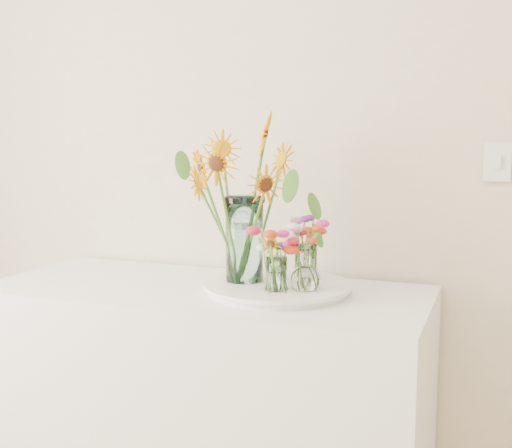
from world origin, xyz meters
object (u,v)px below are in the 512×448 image
object	(u,v)px
counter	(207,422)
small_vase_a	(276,274)
small_vase_b	(306,270)
small_vase_c	(306,263)
tray	(277,289)
mason_jar	(244,239)

from	to	relation	value
counter	small_vase_a	distance (m)	0.59
small_vase_b	small_vase_c	xyz separation A→B (m)	(-0.04, 0.13, -0.00)
tray	small_vase_c	bearing A→B (deg)	47.06
counter	small_vase_c	world-z (taller)	small_vase_c
small_vase_a	small_vase_c	distance (m)	0.17
small_vase_a	small_vase_c	bearing A→B (deg)	76.54
mason_jar	small_vase_a	bearing A→B (deg)	-32.61
small_vase_c	small_vase_b	bearing A→B (deg)	-73.37
counter	small_vase_b	bearing A→B (deg)	-5.48
small_vase_a	small_vase_b	size ratio (longest dim) A/B	0.82
counter	mason_jar	bearing A→B (deg)	7.01
mason_jar	small_vase_b	bearing A→B (deg)	-12.86
small_vase_c	counter	bearing A→B (deg)	-162.90
small_vase_a	small_vase_b	world-z (taller)	small_vase_b
counter	mason_jar	distance (m)	0.62
mason_jar	small_vase_b	distance (m)	0.23
mason_jar	small_vase_c	xyz separation A→B (m)	(0.18, 0.08, -0.08)
counter	small_vase_c	bearing A→B (deg)	17.10
tray	small_vase_a	size ratio (longest dim) A/B	4.10
small_vase_a	small_vase_b	xyz separation A→B (m)	(0.08, 0.04, 0.01)
counter	small_vase_c	distance (m)	0.62
counter	mason_jar	xyz separation A→B (m)	(0.13, 0.02, 0.61)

